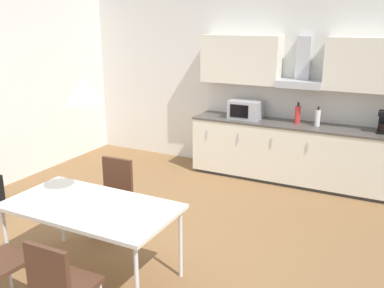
{
  "coord_description": "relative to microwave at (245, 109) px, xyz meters",
  "views": [
    {
      "loc": [
        2.41,
        -3.55,
        2.38
      ],
      "look_at": [
        0.29,
        0.63,
        1.0
      ],
      "focal_mm": 40.0,
      "sensor_mm": 36.0,
      "label": 1
    }
  ],
  "objects": [
    {
      "name": "pendant_lamp",
      "position": [
        -0.27,
        -3.33,
        0.76
      ],
      "size": [
        0.32,
        0.32,
        0.22
      ],
      "primitive_type": "cone",
      "color": "silver"
    },
    {
      "name": "backsplash_tile",
      "position": [
        0.78,
        0.29,
        0.1
      ],
      "size": [
        3.08,
        0.02,
        0.48
      ],
      "primitive_type": "cube",
      "color": "silver",
      "rests_on": "kitchen_counter"
    },
    {
      "name": "upper_wall_cabinets",
      "position": [
        0.78,
        0.13,
        0.73
      ],
      "size": [
        3.08,
        0.4,
        0.72
      ],
      "color": "silver"
    },
    {
      "name": "chair_far_left",
      "position": [
        -0.63,
        -2.52,
        -0.51
      ],
      "size": [
        0.42,
        0.42,
        0.87
      ],
      "color": "#4C2D1E",
      "rests_on": "ground_plane"
    },
    {
      "name": "ground_plane",
      "position": [
        -0.23,
        -2.56,
        -1.05
      ],
      "size": [
        8.14,
        8.58,
        0.02
      ],
      "primitive_type": "cube",
      "color": "brown"
    },
    {
      "name": "kitchen_counter",
      "position": [
        0.78,
        0.0,
        -0.59
      ],
      "size": [
        3.1,
        0.63,
        0.9
      ],
      "color": "#333333",
      "rests_on": "ground_plane"
    },
    {
      "name": "microwave",
      "position": [
        0.0,
        0.0,
        0.0
      ],
      "size": [
        0.48,
        0.35,
        0.28
      ],
      "color": "#ADADB2",
      "rests_on": "kitchen_counter"
    },
    {
      "name": "bottle_red",
      "position": [
        0.79,
        0.04,
        -0.01
      ],
      "size": [
        0.08,
        0.08,
        0.31
      ],
      "color": "red",
      "rests_on": "kitchen_counter"
    },
    {
      "name": "bottle_white",
      "position": [
        1.09,
        0.01,
        -0.02
      ],
      "size": [
        0.07,
        0.07,
        0.28
      ],
      "color": "white",
      "rests_on": "kitchen_counter"
    },
    {
      "name": "chair_near_right",
      "position": [
        0.09,
        -4.13,
        -0.51
      ],
      "size": [
        0.41,
        0.41,
        0.87
      ],
      "color": "#4C2D1E",
      "rests_on": "ground_plane"
    },
    {
      "name": "dining_table",
      "position": [
        -0.27,
        -3.33,
        -0.34
      ],
      "size": [
        1.59,
        0.85,
        0.74
      ],
      "color": "silver",
      "rests_on": "ground_plane"
    },
    {
      "name": "wall_back",
      "position": [
        -0.23,
        0.35,
        0.38
      ],
      "size": [
        6.51,
        0.1,
        2.83
      ],
      "primitive_type": "cube",
      "color": "silver",
      "rests_on": "ground_plane"
    }
  ]
}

